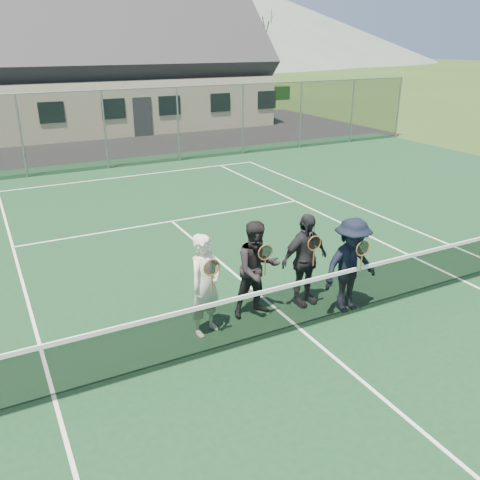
{
  "coord_description": "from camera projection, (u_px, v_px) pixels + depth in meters",
  "views": [
    {
      "loc": [
        -4.49,
        -6.33,
        4.74
      ],
      "look_at": [
        -0.4,
        1.5,
        1.25
      ],
      "focal_mm": 38.0,
      "sensor_mm": 36.0,
      "label": 1
    }
  ],
  "objects": [
    {
      "name": "ground",
      "position": [
        76.0,
        142.0,
        25.39
      ],
      "size": [
        220.0,
        220.0,
        0.0
      ],
      "primitive_type": "plane",
      "color": "#294318",
      "rests_on": "ground"
    },
    {
      "name": "court_surface",
      "position": [
        300.0,
        330.0,
        8.89
      ],
      "size": [
        30.0,
        30.0,
        0.02
      ],
      "primitive_type": "cube",
      "color": "#14381E",
      "rests_on": "ground"
    },
    {
      "name": "hedge_row",
      "position": [
        41.0,
        105.0,
        35.09
      ],
      "size": [
        40.0,
        1.2,
        1.1
      ],
      "primitive_type": "cube",
      "color": "black",
      "rests_on": "ground"
    },
    {
      "name": "hill_centre",
      "position": [
        101.0,
        3.0,
        91.82
      ],
      "size": [
        120.0,
        120.0,
        22.0
      ],
      "primitive_type": "cone",
      "color": "slate",
      "rests_on": "ground"
    },
    {
      "name": "hill_east",
      "position": [
        268.0,
        29.0,
        108.34
      ],
      "size": [
        90.0,
        90.0,
        14.0
      ],
      "primitive_type": "cone",
      "color": "#55665B",
      "rests_on": "ground"
    },
    {
      "name": "court_markings",
      "position": [
        300.0,
        329.0,
        8.88
      ],
      "size": [
        11.03,
        23.83,
        0.01
      ],
      "color": "white",
      "rests_on": "court_surface"
    },
    {
      "name": "tennis_net",
      "position": [
        301.0,
        303.0,
        8.7
      ],
      "size": [
        11.68,
        0.08,
        1.1
      ],
      "color": "slate",
      "rests_on": "ground"
    },
    {
      "name": "perimeter_fence",
      "position": [
        105.0,
        130.0,
        19.47
      ],
      "size": [
        30.07,
        0.07,
        3.02
      ],
      "color": "slate",
      "rests_on": "ground"
    },
    {
      "name": "clubhouse",
      "position": [
        126.0,
        54.0,
        28.94
      ],
      "size": [
        15.6,
        8.2,
        7.7
      ],
      "color": "beige",
      "rests_on": "ground"
    },
    {
      "name": "tree_c",
      "position": [
        59.0,
        24.0,
        34.85
      ],
      "size": [
        3.2,
        3.2,
        7.77
      ],
      "color": "#3A2915",
      "rests_on": "ground"
    },
    {
      "name": "tree_d",
      "position": [
        194.0,
        25.0,
        39.15
      ],
      "size": [
        3.2,
        3.2,
        7.77
      ],
      "color": "#371F14",
      "rests_on": "ground"
    },
    {
      "name": "tree_e",
      "position": [
        261.0,
        26.0,
        41.73
      ],
      "size": [
        3.2,
        3.2,
        7.77
      ],
      "color": "#341E13",
      "rests_on": "ground"
    },
    {
      "name": "player_a",
      "position": [
        206.0,
        285.0,
        8.49
      ],
      "size": [
        0.77,
        0.65,
        1.8
      ],
      "color": "silver",
      "rests_on": "court_surface"
    },
    {
      "name": "player_b",
      "position": [
        257.0,
        269.0,
        9.07
      ],
      "size": [
        0.92,
        0.73,
        1.8
      ],
      "color": "black",
      "rests_on": "court_surface"
    },
    {
      "name": "player_c",
      "position": [
        305.0,
        260.0,
        9.45
      ],
      "size": [
        1.1,
        0.56,
        1.8
      ],
      "color": "black",
      "rests_on": "court_surface"
    },
    {
      "name": "player_d",
      "position": [
        351.0,
        265.0,
        9.23
      ],
      "size": [
        1.2,
        0.74,
        1.8
      ],
      "color": "black",
      "rests_on": "court_surface"
    }
  ]
}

